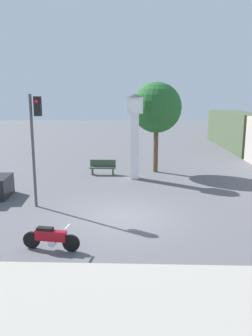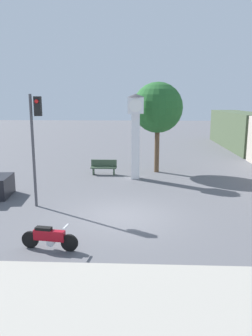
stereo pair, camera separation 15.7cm
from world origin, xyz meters
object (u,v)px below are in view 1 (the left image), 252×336
object	(u,v)px
motorcycle	(51,238)
bench	(103,167)
clock_tower	(135,124)
traffic_light	(35,131)
street_tree	(157,108)

from	to	relation	value
motorcycle	bench	bearing A→B (deg)	95.23
clock_tower	traffic_light	bearing A→B (deg)	-127.84
clock_tower	street_tree	xyz separation A→B (m)	(1.34, 1.88, 0.85)
motorcycle	clock_tower	size ratio (longest dim) A/B	0.37
street_tree	bench	distance (m)	4.98
motorcycle	clock_tower	xyz separation A→B (m)	(2.52, 9.49, 2.84)
clock_tower	street_tree	bearing A→B (deg)	54.51
motorcycle	street_tree	world-z (taller)	street_tree
motorcycle	bench	distance (m)	10.46
traffic_light	motorcycle	bearing A→B (deg)	-68.83
clock_tower	traffic_light	distance (m)	6.74
traffic_light	bench	xyz separation A→B (m)	(2.15, 6.28, -2.80)
traffic_light	street_tree	bearing A→B (deg)	52.75
bench	clock_tower	bearing A→B (deg)	-25.81
clock_tower	bench	size ratio (longest dim) A/B	3.07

